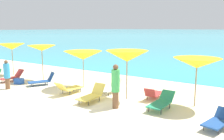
{
  "coord_description": "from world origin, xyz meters",
  "views": [
    {
      "loc": [
        7.56,
        -7.86,
        3.4
      ],
      "look_at": [
        0.49,
        2.44,
        1.2
      ],
      "focal_mm": 38.74,
      "sensor_mm": 36.0,
      "label": 1
    }
  ],
  "objects": [
    {
      "name": "ground_plane",
      "position": [
        0.0,
        10.0,
        -0.15
      ],
      "size": [
        50.0,
        100.0,
        0.3
      ],
      "primitive_type": "cube",
      "color": "beige"
    },
    {
      "name": "umbrella_0",
      "position": [
        -8.11,
        2.31,
        2.05
      ],
      "size": [
        1.86,
        1.86,
        2.27
      ],
      "color": "#9E7F59",
      "rests_on": "ground_plane"
    },
    {
      "name": "umbrella_1",
      "position": [
        -4.9,
        2.33,
        2.1
      ],
      "size": [
        1.76,
        1.76,
        2.28
      ],
      "color": "#9E7F59",
      "rests_on": "ground_plane"
    },
    {
      "name": "umbrella_2",
      "position": [
        -1.45,
        2.38,
        1.86
      ],
      "size": [
        2.15,
        2.15,
        2.1
      ],
      "color": "#9E7F59",
      "rests_on": "ground_plane"
    },
    {
      "name": "umbrella_3",
      "position": [
        1.78,
        1.81,
        2.08
      ],
      "size": [
        2.2,
        2.2,
        2.35
      ],
      "color": "#9E7F59",
      "rests_on": "ground_plane"
    },
    {
      "name": "umbrella_4",
      "position": [
        4.8,
        2.53,
        1.91
      ],
      "size": [
        2.0,
        2.0,
        2.14
      ],
      "color": "#9E7F59",
      "rests_on": "ground_plane"
    },
    {
      "name": "lounge_chair_0",
      "position": [
        -6.34,
        1.06,
        0.29
      ],
      "size": [
        0.67,
        1.53,
        0.69
      ],
      "rotation": [
        0.0,
        0.0,
        -0.05
      ],
      "color": "#A53333",
      "rests_on": "ground_plane"
    },
    {
      "name": "lounge_chair_1",
      "position": [
        6.13,
        0.62,
        0.28
      ],
      "size": [
        0.85,
        1.45,
        0.6
      ],
      "rotation": [
        0.0,
        0.0,
        -0.21
      ],
      "color": "#1E478C",
      "rests_on": "ground_plane"
    },
    {
      "name": "lounge_chair_2",
      "position": [
        0.66,
        0.55,
        0.32
      ],
      "size": [
        0.65,
        1.54,
        0.75
      ],
      "rotation": [
        0.0,
        0.0,
        0.02
      ],
      "color": "#D8BF4C",
      "rests_on": "ground_plane"
    },
    {
      "name": "lounge_chair_3",
      "position": [
        0.46,
        2.36,
        0.28
      ],
      "size": [
        0.67,
        1.59,
        0.67
      ],
      "rotation": [
        0.0,
        0.0,
        0.03
      ],
      "color": "white",
      "rests_on": "ground_plane"
    },
    {
      "name": "lounge_chair_4",
      "position": [
        3.74,
        1.41,
        0.31
      ],
      "size": [
        0.65,
        1.69,
        0.65
      ],
      "rotation": [
        0.0,
        0.0,
        -0.01
      ],
      "color": "#268C66",
      "rests_on": "ground_plane"
    },
    {
      "name": "lounge_chair_5",
      "position": [
        -1.14,
        0.87,
        0.33
      ],
      "size": [
        0.65,
        1.56,
        0.71
      ],
      "rotation": [
        0.0,
        0.0,
        3.1
      ],
      "color": "#D8BF4C",
      "rests_on": "ground_plane"
    },
    {
      "name": "lounge_chair_6",
      "position": [
        -3.86,
        1.43,
        0.29
      ],
      "size": [
        1.22,
        1.61,
        0.74
      ],
      "rotation": [
        0.0,
        0.0,
        -0.47
      ],
      "color": "#1E478C",
      "rests_on": "ground_plane"
    },
    {
      "name": "lounge_chair_9",
      "position": [
        2.83,
        2.57,
        0.26
      ],
      "size": [
        0.61,
        1.38,
        0.63
      ],
      "rotation": [
        0.0,
        0.0,
        3.2
      ],
      "color": "#A53333",
      "rests_on": "ground_plane"
    },
    {
      "name": "beachgoer_1",
      "position": [
        2.08,
        0.39,
        1.01
      ],
      "size": [
        0.35,
        0.35,
        1.89
      ],
      "rotation": [
        0.0,
        0.0,
        4.0
      ],
      "color": "brown",
      "rests_on": "ground_plane"
    },
    {
      "name": "beachgoer_3",
      "position": [
        -4.7,
        -0.31,
        0.86
      ],
      "size": [
        0.34,
        0.34,
        1.63
      ],
      "rotation": [
        0.0,
        0.0,
        1.75
      ],
      "color": "brown",
      "rests_on": "ground_plane"
    },
    {
      "name": "cooler_box",
      "position": [
        -5.29,
        0.8,
        0.17
      ],
      "size": [
        0.58,
        0.49,
        0.34
      ],
      "primitive_type": "cube",
      "rotation": [
        0.0,
        0.0,
        0.29
      ],
      "color": "blue",
      "rests_on": "ground_plane"
    }
  ]
}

